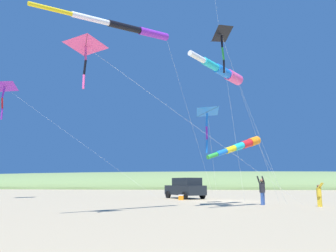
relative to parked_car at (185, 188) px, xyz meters
The scene contains 13 objects.
ground_plane 5.05m from the parked_car, 40.74° to the left, with size 600.00×600.00×0.00m, color tan.
dune_ridge_grassy 51.35m from the parked_car, behind, with size 28.00×240.00×8.38m, color #6B844C.
parked_car is the anchor object (origin of this frame).
cooler_box 2.55m from the parked_car, ahead, with size 0.62×0.42×0.42m.
person_adult_flyer 9.70m from the parked_car, 33.51° to the left, with size 0.66×0.62×1.84m.
person_child_green_jacket 12.60m from the parked_car, 42.11° to the left, with size 0.49×0.51×1.43m.
kite_delta_white_trailing 18.25m from the parked_car, 12.21° to the right, with size 9.29×12.39×7.81m.
kite_windsock_small_distant 11.09m from the parked_car, 21.07° to the left, with size 4.99×5.46×4.34m.
kite_windsock_yellow_midlevel 12.96m from the parked_car, 15.94° to the left, with size 5.43×6.14×8.61m.
kite_delta_black_fish_shape 15.61m from the parked_car, 11.85° to the left, with size 6.17×4.59×10.05m.
kite_delta_checkered_midright 11.31m from the parked_car, 10.40° to the left, with size 10.79×1.99×6.15m.
kite_delta_blue_topmost 18.68m from the parked_car, 77.05° to the right, with size 5.29×14.36×10.42m.
kite_windsock_green_low_center 17.29m from the parked_car, ahead, with size 18.82×7.99×9.56m.
Camera 1 is at (25.98, -1.87, 1.40)m, focal length 34.27 mm.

